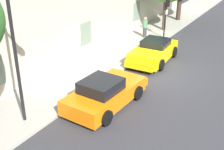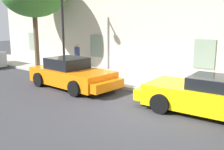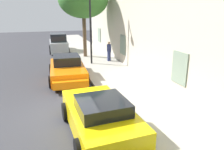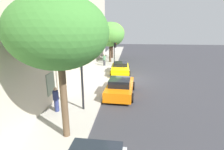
{
  "view_description": "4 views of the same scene",
  "coord_description": "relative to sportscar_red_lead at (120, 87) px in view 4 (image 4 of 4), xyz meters",
  "views": [
    {
      "loc": [
        -15.5,
        -6.22,
        7.43
      ],
      "look_at": [
        -3.21,
        1.24,
        0.76
      ],
      "focal_mm": 48.06,
      "sensor_mm": 36.0,
      "label": 1
    },
    {
      "loc": [
        4.31,
        -7.87,
        3.15
      ],
      "look_at": [
        -2.99,
        1.37,
        0.74
      ],
      "focal_mm": 40.74,
      "sensor_mm": 36.0,
      "label": 2
    },
    {
      "loc": [
        7.88,
        -0.63,
        4.1
      ],
      "look_at": [
        -1.47,
        2.39,
        1.1
      ],
      "focal_mm": 33.37,
      "sensor_mm": 36.0,
      "label": 3
    },
    {
      "loc": [
        -18.1,
        -0.19,
        5.32
      ],
      "look_at": [
        -3.68,
        1.37,
        1.31
      ],
      "focal_mm": 27.64,
      "sensor_mm": 36.0,
      "label": 4
    }
  ],
  "objects": [
    {
      "name": "tree_far_end",
      "position": [
        -6.14,
        2.28,
        4.46
      ],
      "size": [
        4.28,
        4.28,
        6.57
      ],
      "color": "brown",
      "rests_on": "sidewalk"
    },
    {
      "name": "building_facade",
      "position": [
        4.77,
        6.64,
        4.91
      ],
      "size": [
        36.94,
        4.45,
        11.06
      ],
      "color": "#BCB29E",
      "rests_on": "ground"
    },
    {
      "name": "tree_near_kerb",
      "position": [
        16.84,
        2.51,
        3.69
      ],
      "size": [
        4.3,
        4.3,
        6.08
      ],
      "color": "#38281E",
      "rests_on": "sidewalk"
    },
    {
      "name": "pedestrian_admiring",
      "position": [
        -3.72,
        3.83,
        0.32
      ],
      "size": [
        0.46,
        0.46,
        1.61
      ],
      "color": "navy",
      "rests_on": "sidewalk"
    },
    {
      "name": "street_lamp",
      "position": [
        -3.23,
        1.81,
        3.51
      ],
      "size": [
        0.44,
        1.42,
        5.83
      ],
      "color": "black",
      "rests_on": "sidewalk"
    },
    {
      "name": "sidewalk",
      "position": [
        4.77,
        2.95,
        -0.57
      ],
      "size": [
        60.0,
        3.43,
        0.14
      ],
      "primitive_type": "cube",
      "color": "#A8A399",
      "rests_on": "ground"
    },
    {
      "name": "ground_plane",
      "position": [
        4.77,
        -0.57,
        -0.64
      ],
      "size": [
        80.0,
        80.0,
        0.0
      ],
      "primitive_type": "plane",
      "color": "#333338"
    },
    {
      "name": "sportscar_red_lead",
      "position": [
        0.0,
        0.0,
        0.0
      ],
      "size": [
        4.88,
        2.4,
        1.46
      ],
      "color": "orange",
      "rests_on": "ground"
    },
    {
      "name": "sportscar_yellow_flank",
      "position": [
        6.16,
        0.39,
        -0.02
      ],
      "size": [
        4.57,
        2.37,
        1.35
      ],
      "color": "yellow",
      "rests_on": "ground"
    },
    {
      "name": "tree_midblock",
      "position": [
        12.96,
        2.39,
        3.67
      ],
      "size": [
        4.29,
        4.29,
        6.0
      ],
      "color": "#473323",
      "rests_on": "sidewalk"
    },
    {
      "name": "traffic_light",
      "position": [
        10.92,
        1.46,
        1.7
      ],
      "size": [
        0.44,
        0.36,
        3.22
      ],
      "color": "black",
      "rests_on": "sidewalk"
    },
    {
      "name": "pedestrian_strolling",
      "position": [
        10.22,
        2.88,
        0.32
      ],
      "size": [
        0.43,
        0.43,
        1.61
      ],
      "color": "#333338",
      "rests_on": "sidewalk"
    }
  ]
}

